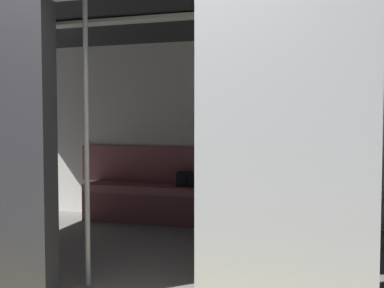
{
  "coord_description": "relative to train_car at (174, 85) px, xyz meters",
  "views": [
    {
      "loc": [
        -1.13,
        2.42,
        1.19
      ],
      "look_at": [
        -0.09,
        -1.32,
        0.99
      ],
      "focal_mm": 40.32,
      "sensor_mm": 36.0,
      "label": 1
    }
  ],
  "objects": [
    {
      "name": "bench_seat",
      "position": [
        -0.06,
        -1.09,
        -1.19
      ],
      "size": [
        3.08,
        0.44,
        0.44
      ],
      "color": "#935156",
      "rests_on": "ground_plane"
    },
    {
      "name": "grab_pole_far",
      "position": [
        -0.5,
        0.91,
        -0.45
      ],
      "size": [
        0.04,
        0.04,
        2.15
      ],
      "primitive_type": "cylinder",
      "color": "silver",
      "rests_on": "ground_plane"
    },
    {
      "name": "book",
      "position": [
        -0.71,
        -1.15,
        -1.07
      ],
      "size": [
        0.21,
        0.26,
        0.03
      ],
      "primitive_type": "cube",
      "rotation": [
        0.0,
        0.0,
        0.32
      ],
      "color": "silver",
      "rests_on": "bench_seat"
    },
    {
      "name": "handbag",
      "position": [
        0.19,
        -1.11,
        -1.0
      ],
      "size": [
        0.26,
        0.15,
        0.17
      ],
      "color": "black",
      "rests_on": "bench_seat"
    },
    {
      "name": "train_car",
      "position": [
        0.0,
        0.0,
        0.0
      ],
      "size": [
        6.4,
        2.86,
        2.29
      ],
      "color": "#ADAFB5",
      "rests_on": "ground_plane"
    },
    {
      "name": "person_seated",
      "position": [
        -0.27,
        -1.04,
        -0.86
      ],
      "size": [
        0.55,
        0.7,
        1.17
      ],
      "color": "silver",
      "rests_on": "ground_plane"
    },
    {
      "name": "grab_pole_door",
      "position": [
        0.37,
        0.91,
        -0.45
      ],
      "size": [
        0.04,
        0.04,
        2.15
      ],
      "primitive_type": "cylinder",
      "color": "silver",
      "rests_on": "ground_plane"
    }
  ]
}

